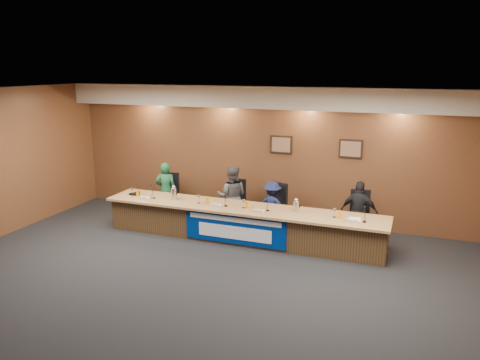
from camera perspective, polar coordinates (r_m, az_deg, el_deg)
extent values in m
plane|color=black|center=(8.14, -5.89, -12.90)|extent=(10.00, 10.00, 0.00)
cube|color=silver|center=(7.30, -6.51, 10.19)|extent=(10.00, 8.00, 0.04)
cube|color=brown|center=(11.18, 3.08, 3.21)|extent=(10.00, 0.04, 3.20)
cube|color=beige|center=(10.78, 2.77, 10.06)|extent=(10.00, 0.50, 0.50)
cube|color=#47301A|center=(10.04, 0.20, -5.39)|extent=(6.00, 0.80, 0.70)
cube|color=#A37746|center=(9.88, 0.10, -3.43)|extent=(6.10, 0.95, 0.05)
cube|color=navy|center=(9.66, -0.67, -5.98)|extent=(2.20, 0.02, 0.65)
cube|color=silver|center=(9.59, -0.70, -4.88)|extent=(2.00, 0.01, 0.10)
cube|color=silver|center=(9.68, -0.70, -6.45)|extent=(1.60, 0.01, 0.28)
cube|color=black|center=(11.00, 5.04, 4.32)|extent=(0.52, 0.04, 0.42)
cube|color=black|center=(10.69, 13.34, 3.73)|extent=(0.52, 0.04, 0.42)
imported|color=#175231|center=(11.50, -9.03, -1.27)|extent=(0.59, 0.49, 1.39)
imported|color=#47474B|center=(10.76, -1.00, -2.01)|extent=(0.81, 0.69, 1.44)
imported|color=#121A3D|center=(10.49, 3.92, -3.25)|extent=(0.76, 0.46, 1.16)
imported|color=black|center=(10.11, 14.32, -3.81)|extent=(0.80, 0.38, 1.33)
cube|color=black|center=(11.64, -8.75, -2.18)|extent=(0.54, 0.54, 0.08)
cube|color=black|center=(10.92, -0.80, -3.09)|extent=(0.52, 0.52, 0.08)
cube|color=black|center=(10.61, 4.07, -3.61)|extent=(0.64, 0.64, 0.08)
cube|color=black|center=(10.26, 14.33, -4.64)|extent=(0.53, 0.53, 0.08)
cube|color=white|center=(10.60, -11.80, -2.13)|extent=(0.24, 0.08, 0.10)
cylinder|color=black|center=(10.67, -10.45, -2.16)|extent=(0.07, 0.07, 0.02)
cylinder|color=orange|center=(10.89, -12.38, -1.57)|extent=(0.06, 0.06, 0.15)
cylinder|color=silver|center=(10.97, -13.01, -1.40)|extent=(0.08, 0.08, 0.18)
cube|color=white|center=(9.84, -3.13, -3.09)|extent=(0.24, 0.08, 0.10)
cylinder|color=black|center=(9.92, -1.72, -3.15)|extent=(0.07, 0.07, 0.02)
cylinder|color=orange|center=(10.07, -3.99, -2.53)|extent=(0.06, 0.06, 0.15)
cylinder|color=silver|center=(10.13, -5.07, -2.36)|extent=(0.08, 0.08, 0.18)
cube|color=white|center=(9.46, 2.17, -3.78)|extent=(0.24, 0.08, 0.10)
cylinder|color=black|center=(9.61, 3.40, -3.73)|extent=(0.07, 0.07, 0.02)
cylinder|color=orange|center=(9.74, 0.86, -3.07)|extent=(0.06, 0.06, 0.15)
cylinder|color=silver|center=(9.77, 0.45, -2.92)|extent=(0.08, 0.08, 0.18)
cube|color=white|center=(9.12, 13.49, -4.84)|extent=(0.24, 0.08, 0.10)
cylinder|color=black|center=(9.23, 14.93, -4.93)|extent=(0.07, 0.07, 0.02)
cylinder|color=orange|center=(9.32, 12.09, -4.16)|extent=(0.06, 0.06, 0.15)
cylinder|color=silver|center=(9.35, 11.43, -3.97)|extent=(0.08, 0.08, 0.18)
cylinder|color=silver|center=(10.47, -8.06, -1.69)|extent=(0.12, 0.12, 0.26)
cylinder|color=silver|center=(9.59, 6.87, -3.22)|extent=(0.13, 0.13, 0.22)
cylinder|color=black|center=(11.03, -12.57, -1.65)|extent=(0.32, 0.32, 0.05)
cube|color=white|center=(9.33, 13.82, -4.70)|extent=(0.26, 0.33, 0.01)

